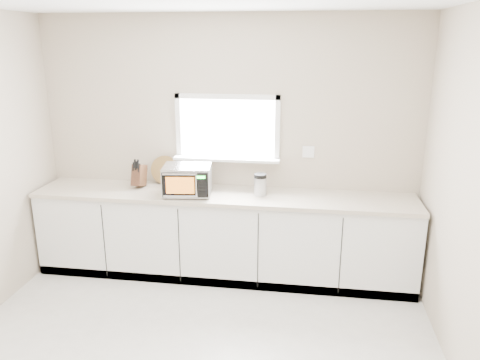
# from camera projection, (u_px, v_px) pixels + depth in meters

# --- Properties ---
(back_wall) EXTENTS (4.00, 0.17, 2.70)m
(back_wall) POSITION_uv_depth(u_px,v_px,m) (228.00, 145.00, 4.96)
(back_wall) COLOR #B3A68E
(back_wall) RESTS_ON ground
(cabinets) EXTENTS (3.92, 0.60, 0.88)m
(cabinets) POSITION_uv_depth(u_px,v_px,m) (224.00, 236.00, 4.94)
(cabinets) COLOR silver
(cabinets) RESTS_ON ground
(countertop) EXTENTS (3.92, 0.64, 0.04)m
(countertop) POSITION_uv_depth(u_px,v_px,m) (223.00, 195.00, 4.80)
(countertop) COLOR beige
(countertop) RESTS_ON cabinets
(microwave) EXTENTS (0.51, 0.42, 0.30)m
(microwave) POSITION_uv_depth(u_px,v_px,m) (187.00, 180.00, 4.72)
(microwave) COLOR black
(microwave) RESTS_ON countertop
(knife_block) EXTENTS (0.13, 0.23, 0.32)m
(knife_block) POSITION_uv_depth(u_px,v_px,m) (139.00, 175.00, 4.97)
(knife_block) COLOR #4B2D1A
(knife_block) RESTS_ON countertop
(cutting_board) EXTENTS (0.31, 0.07, 0.31)m
(cutting_board) POSITION_uv_depth(u_px,v_px,m) (165.00, 170.00, 5.08)
(cutting_board) COLOR olive
(cutting_board) RESTS_ON countertop
(coffee_grinder) EXTENTS (0.14, 0.14, 0.23)m
(coffee_grinder) POSITION_uv_depth(u_px,v_px,m) (260.00, 184.00, 4.72)
(coffee_grinder) COLOR #B5B8BD
(coffee_grinder) RESTS_ON countertop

